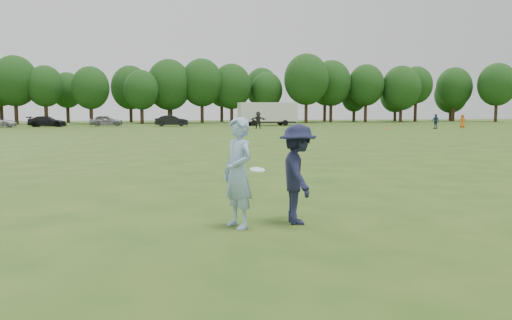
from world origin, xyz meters
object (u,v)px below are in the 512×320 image
object	(u,v)px
car_f	(172,121)
cargo_trailer	(267,113)
car_e	(106,121)
player_far_c	(462,121)
thrower	(238,173)
defender	(298,174)
player_far_d	(258,120)
field_cone	(386,128)
player_far_b	(436,121)
car_d	(47,122)

from	to	relation	value
car_f	cargo_trailer	world-z (taller)	cargo_trailer
car_e	car_f	bearing A→B (deg)	-105.46
player_far_c	car_f	distance (m)	36.59
thrower	defender	bearing A→B (deg)	71.50
cargo_trailer	defender	bearing A→B (deg)	-103.77
thrower	cargo_trailer	bearing A→B (deg)	142.82
player_far_c	player_far_d	world-z (taller)	player_far_d
field_cone	cargo_trailer	size ratio (longest dim) A/B	0.03
player_far_c	cargo_trailer	world-z (taller)	cargo_trailer
thrower	field_cone	xyz separation A→B (m)	(25.63, 43.52, -0.83)
car_f	player_far_b	bearing A→B (deg)	-112.78
defender	field_cone	distance (m)	49.88
player_far_c	field_cone	world-z (taller)	player_far_c
player_far_c	player_far_d	xyz separation A→B (m)	(-24.23, 3.72, 0.17)
player_far_d	cargo_trailer	xyz separation A→B (m)	(3.88, 10.92, 0.78)
defender	field_cone	world-z (taller)	defender
car_e	player_far_d	bearing A→B (deg)	-126.05
car_d	defender	bearing A→B (deg)	-159.20
cargo_trailer	field_cone	bearing A→B (deg)	-56.26
player_far_b	player_far_d	distance (m)	20.29
car_e	defender	bearing A→B (deg)	-171.86
field_cone	car_e	bearing A→B (deg)	150.70
player_far_b	car_e	world-z (taller)	player_far_b
player_far_c	player_far_d	distance (m)	24.52
car_e	car_f	xyz separation A→B (m)	(8.55, -2.58, -0.01)
player_far_b	car_d	distance (m)	47.92
thrower	car_d	size ratio (longest dim) A/B	0.42
player_far_b	cargo_trailer	distance (m)	22.65
car_d	field_cone	distance (m)	42.36
player_far_c	car_f	xyz separation A→B (m)	(-33.49, 14.75, -0.09)
player_far_c	car_e	distance (m)	45.47
thrower	player_far_c	size ratio (longest dim) A/B	1.20
field_cone	car_f	bearing A→B (deg)	146.71
car_d	car_f	bearing A→B (deg)	-87.15
player_far_d	field_cone	distance (m)	14.66
player_far_b	field_cone	distance (m)	5.71
cargo_trailer	player_far_c	bearing A→B (deg)	-35.72
defender	player_far_c	world-z (taller)	defender
player_far_b	player_far_c	size ratio (longest dim) A/B	1.04
thrower	defender	world-z (taller)	thrower
field_cone	cargo_trailer	distance (m)	18.31
defender	car_e	world-z (taller)	defender
defender	player_far_d	size ratio (longest dim) A/B	0.92
defender	cargo_trailer	bearing A→B (deg)	-8.52
player_far_b	cargo_trailer	bearing A→B (deg)	-152.23
car_d	car_e	distance (m)	7.34
player_far_c	car_d	world-z (taller)	player_far_c
defender	car_f	xyz separation A→B (m)	(1.23, 58.72, -0.19)
car_f	player_far_d	bearing A→B (deg)	-133.07
player_far_c	field_cone	bearing A→B (deg)	36.49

